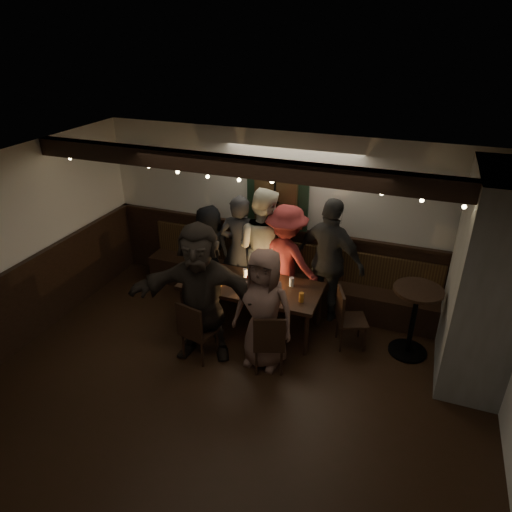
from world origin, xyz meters
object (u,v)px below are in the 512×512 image
at_px(person_d, 286,260).
at_px(person_b, 240,250).
at_px(dining_table, 251,288).
at_px(chair_end, 346,315).
at_px(chair_near_left, 195,328).
at_px(person_a, 210,251).
at_px(person_f, 201,293).
at_px(person_g, 264,309).
at_px(chair_near_right, 269,340).
at_px(high_top, 414,313).
at_px(person_e, 330,261).
at_px(person_c, 263,247).

bearing_deg(person_d, person_b, 14.87).
bearing_deg(dining_table, person_d, 63.12).
distance_m(chair_end, person_b, 1.90).
relative_size(chair_near_left, person_a, 0.58).
xyz_separation_m(person_f, person_g, (0.80, 0.11, -0.13)).
height_order(chair_near_right, person_f, person_f).
height_order(dining_table, high_top, high_top).
height_order(person_d, person_e, person_e).
relative_size(chair_near_right, person_d, 0.51).
xyz_separation_m(person_b, person_g, (0.85, -1.31, -0.06)).
relative_size(chair_near_right, high_top, 0.87).
height_order(high_top, person_b, person_b).
distance_m(dining_table, person_d, 0.73).
distance_m(person_b, person_c, 0.35).
xyz_separation_m(dining_table, high_top, (2.18, 0.19, -0.02)).
xyz_separation_m(chair_near_right, person_c, (-0.65, 1.56, 0.45)).
xyz_separation_m(high_top, person_e, (-1.22, 0.46, 0.30)).
bearing_deg(person_d, high_top, -176.89).
height_order(high_top, person_e, person_e).
bearing_deg(person_a, chair_end, 172.41).
bearing_deg(chair_near_left, person_c, 79.54).
relative_size(chair_end, person_c, 0.46).
height_order(chair_near_left, high_top, high_top).
relative_size(person_c, person_g, 1.15).
bearing_deg(person_d, chair_near_left, 81.46).
distance_m(chair_near_right, person_d, 1.51).
bearing_deg(person_c, chair_near_left, 86.22).
distance_m(dining_table, chair_near_left, 1.02).
bearing_deg(chair_end, person_b, 161.57).
distance_m(chair_near_left, chair_near_right, 0.96).
height_order(chair_end, person_b, person_b).
distance_m(high_top, person_f, 2.74).
distance_m(chair_near_left, person_a, 1.69).
relative_size(person_a, person_c, 0.80).
bearing_deg(person_e, chair_near_right, 95.35).
relative_size(dining_table, person_f, 1.04).
distance_m(chair_near_left, person_f, 0.48).
relative_size(person_a, person_f, 0.80).
relative_size(person_b, person_d, 1.03).
xyz_separation_m(chair_near_left, person_b, (-0.02, 1.57, 0.38)).
xyz_separation_m(chair_near_right, person_e, (0.40, 1.47, 0.45)).
distance_m(chair_end, person_a, 2.37).
relative_size(chair_near_left, high_top, 0.88).
relative_size(high_top, person_e, 0.53).
xyz_separation_m(chair_near_left, person_g, (0.83, 0.27, 0.32)).
height_order(chair_near_left, person_e, person_e).
relative_size(person_e, person_f, 0.99).
bearing_deg(person_c, person_f, 86.37).
distance_m(dining_table, person_g, 0.81).
bearing_deg(person_e, chair_end, 143.37).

